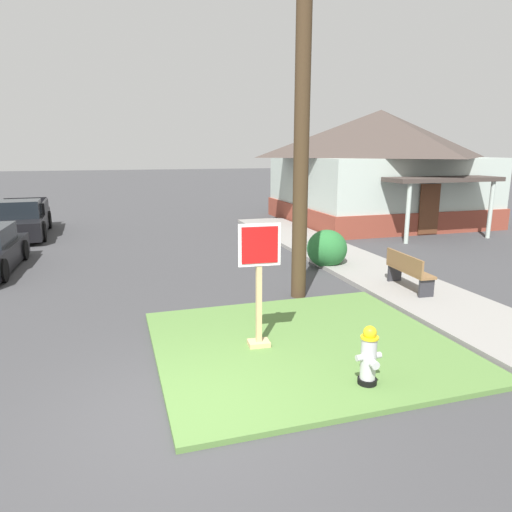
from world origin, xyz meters
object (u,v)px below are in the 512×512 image
Objects in this scene: fire_hydrant at (369,357)px; pickup_truck_black at (20,221)px; stop_sign at (259,289)px; manhole_cover at (177,318)px; street_bench at (408,270)px; utility_pole at (302,99)px.

fire_hydrant is 0.16× the size of pickup_truck_black.
fire_hydrant is 2.11m from stop_sign.
manhole_cover is at bearing 121.18° from fire_hydrant.
street_bench is at bearing 0.71° from manhole_cover.
fire_hydrant is at bearing -57.59° from stop_sign.
fire_hydrant is at bearing -99.23° from utility_pole.
stop_sign is 14.28m from pickup_truck_black.
pickup_truck_black reaches higher than street_bench.
pickup_truck_black reaches higher than manhole_cover.
manhole_cover is at bearing -179.29° from street_bench.
manhole_cover is 0.13× the size of pickup_truck_black.
utility_pole is (2.91, 0.63, 4.39)m from manhole_cover.
manhole_cover is 0.46× the size of street_bench.
utility_pole reaches higher than fire_hydrant.
manhole_cover is 5.31m from utility_pole.
fire_hydrant is 16.27m from pickup_truck_black.
utility_pole is at bearing 167.57° from street_bench.
pickup_truck_black is 0.63× the size of utility_pole.
stop_sign is at bearing -66.04° from pickup_truck_black.
stop_sign is 2.50m from manhole_cover.
pickup_truck_black is at bearing 113.96° from stop_sign.
street_bench is (5.46, 0.07, 0.58)m from manhole_cover.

